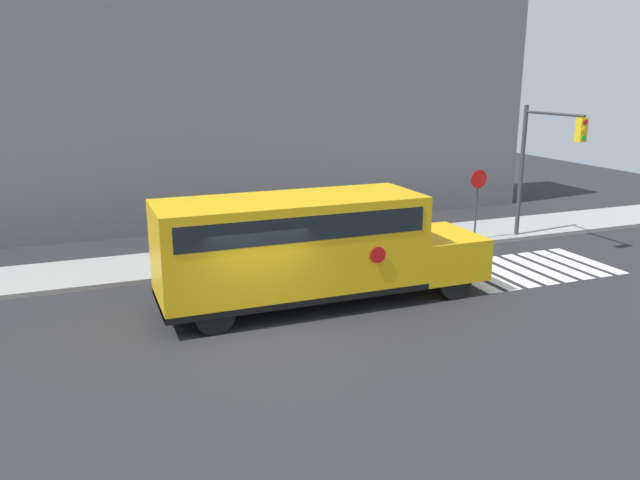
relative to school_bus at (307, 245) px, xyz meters
The scene contains 7 objects.
ground_plane 2.86m from the school_bus, 136.58° to the right, with size 60.00×60.00×0.00m, color #28282B.
sidewalk_strip 5.45m from the school_bus, 108.65° to the left, with size 44.00×3.00×0.15m.
building_backdrop 11.95m from the school_bus, 98.28° to the left, with size 32.00×4.00×9.59m.
crosswalk_stripes 8.12m from the school_bus, ahead, with size 5.40×3.20×0.01m.
school_bus is the anchor object (origin of this frame).
stop_sign 8.94m from the school_bus, 24.69° to the left, with size 0.69×0.10×2.81m.
traffic_light 10.65m from the school_bus, 15.67° to the left, with size 0.28×3.05×5.10m.
Camera 1 is at (-3.95, -13.69, 6.13)m, focal length 35.00 mm.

